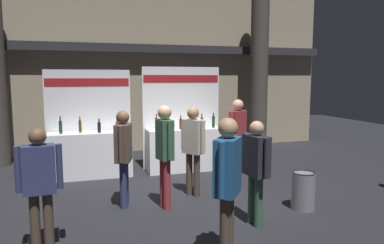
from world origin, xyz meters
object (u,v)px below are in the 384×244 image
object	(u,v)px
exhibitor_booth_0	(90,150)
exhibitor_booth_1	(185,144)
visitor_4	(165,149)
visitor_7	(193,144)
visitor_3	(227,177)
visitor_6	(123,149)
visitor_1	(40,179)
visitor_2	(238,133)
visitor_9	(256,163)
trash_bin	(303,190)

from	to	relation	value
exhibitor_booth_0	exhibitor_booth_1	size ratio (longest dim) A/B	0.97
visitor_4	visitor_7	size ratio (longest dim) A/B	1.05
visitor_7	exhibitor_booth_1	bearing A→B (deg)	134.85
visitor_3	visitor_7	xyz separation A→B (m)	(0.35, 2.51, -0.08)
visitor_6	visitor_1	bearing A→B (deg)	-26.63
visitor_4	visitor_6	world-z (taller)	visitor_4
visitor_1	exhibitor_booth_0	bearing A→B (deg)	74.94
visitor_2	visitor_1	bearing A→B (deg)	178.02
visitor_9	trash_bin	bearing A→B (deg)	-77.36
visitor_2	visitor_9	xyz separation A→B (m)	(-0.68, -2.18, -0.10)
exhibitor_booth_1	trash_bin	world-z (taller)	exhibitor_booth_1
exhibitor_booth_0	visitor_6	world-z (taller)	exhibitor_booth_0
trash_bin	visitor_7	distance (m)	2.10
visitor_9	visitor_6	bearing A→B (deg)	47.02
exhibitor_booth_0	trash_bin	world-z (taller)	exhibitor_booth_0
visitor_1	visitor_4	distance (m)	2.11
exhibitor_booth_0	visitor_6	distance (m)	2.26
visitor_2	visitor_7	bearing A→B (deg)	174.38
trash_bin	visitor_7	world-z (taller)	visitor_7
exhibitor_booth_0	exhibitor_booth_1	xyz separation A→B (m)	(2.19, -0.04, 0.01)
visitor_7	visitor_2	bearing A→B (deg)	82.88
exhibitor_booth_0	visitor_3	xyz separation A→B (m)	(1.47, -4.45, 0.45)
visitor_7	visitor_3	bearing A→B (deg)	-41.81
exhibitor_booth_0	visitor_9	distance (m)	4.23
visitor_3	visitor_6	size ratio (longest dim) A/B	1.05
exhibitor_booth_0	visitor_6	size ratio (longest dim) A/B	1.44
exhibitor_booth_1	visitor_9	distance (m)	3.51
visitor_7	visitor_6	bearing A→B (deg)	-113.93
visitor_2	visitor_6	size ratio (longest dim) A/B	1.06
visitor_3	visitor_9	size ratio (longest dim) A/B	1.11
visitor_2	visitor_9	bearing A→B (deg)	-139.62
exhibitor_booth_1	visitor_2	size ratio (longest dim) A/B	1.40
visitor_4	visitor_9	distance (m)	1.57
visitor_2	visitor_7	distance (m)	1.31
visitor_2	visitor_9	world-z (taller)	visitor_2
visitor_6	visitor_9	world-z (taller)	visitor_6
visitor_1	visitor_4	bearing A→B (deg)	25.33
visitor_6	visitor_2	bearing A→B (deg)	123.41
visitor_2	trash_bin	bearing A→B (deg)	-109.85
visitor_1	visitor_6	distance (m)	1.78
exhibitor_booth_1	visitor_1	bearing A→B (deg)	-129.70
exhibitor_booth_0	visitor_3	size ratio (longest dim) A/B	1.36
exhibitor_booth_0	visitor_9	bearing A→B (deg)	-56.85
visitor_9	visitor_4	bearing A→B (deg)	41.05
exhibitor_booth_1	visitor_3	world-z (taller)	exhibitor_booth_1
visitor_9	exhibitor_booth_1	bearing A→B (deg)	-3.96
visitor_3	exhibitor_booth_1	bearing A→B (deg)	28.57
visitor_3	visitor_7	distance (m)	2.53
visitor_9	visitor_7	bearing A→B (deg)	11.30
visitor_3	visitor_6	bearing A→B (deg)	60.75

